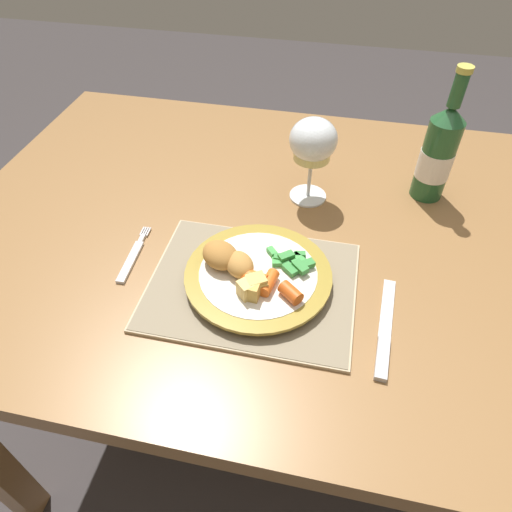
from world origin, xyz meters
name	(u,v)px	position (x,y,z in m)	size (l,w,h in m)	color
ground_plane	(284,415)	(0.00, 0.00, 0.00)	(6.00, 6.00, 0.00)	#383333
dining_table	(298,263)	(0.00, 0.00, 0.65)	(1.29, 0.86, 0.74)	olive
placemat	(252,285)	(-0.06, -0.16, 0.74)	(0.33, 0.25, 0.01)	tan
dinner_plate	(258,276)	(-0.05, -0.15, 0.76)	(0.23, 0.23, 0.02)	white
breaded_croquettes	(228,259)	(-0.10, -0.15, 0.78)	(0.11, 0.09, 0.04)	#B77F3D
green_beans_pile	(292,262)	(0.00, -0.12, 0.77)	(0.08, 0.06, 0.02)	#338438
glazed_carrots	(270,284)	(-0.02, -0.18, 0.78)	(0.10, 0.06, 0.02)	#CC5119
fork	(132,257)	(-0.27, -0.14, 0.74)	(0.02, 0.14, 0.01)	silver
table_knife	(385,335)	(0.15, -0.21, 0.74)	(0.03, 0.19, 0.01)	silver
wine_glass	(310,143)	(0.00, 0.09, 0.86)	(0.09, 0.09, 0.16)	silver
bottle	(438,153)	(0.23, 0.15, 0.83)	(0.06, 0.06, 0.25)	#23562D
roast_potatoes	(254,287)	(-0.05, -0.19, 0.78)	(0.05, 0.05, 0.03)	#DBB256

